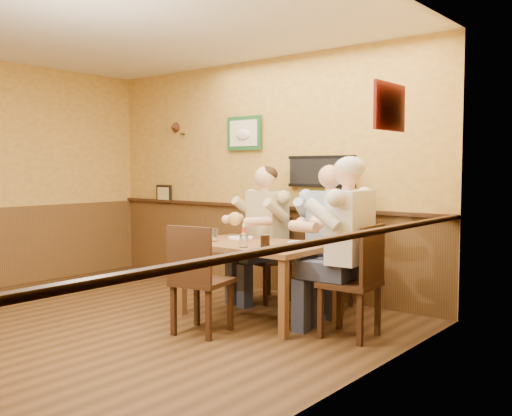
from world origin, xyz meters
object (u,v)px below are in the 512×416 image
(dining_table, at_px, (255,252))
(chair_right_end, at_px, (350,281))
(water_glass_left, at_px, (214,235))
(pepper_shaker, at_px, (247,238))
(diner_blue_polo, at_px, (330,245))
(diner_white_elder, at_px, (350,257))
(diner_tan_shirt, at_px, (267,241))
(chair_back_right, at_px, (330,264))
(water_glass_mid, at_px, (244,241))
(salt_shaker, at_px, (243,238))
(chair_back_left, at_px, (267,259))
(cola_tumbler, at_px, (265,241))
(hot_sauce_bottle, at_px, (244,233))
(chair_near_side, at_px, (202,279))

(dining_table, bearing_deg, chair_right_end, 1.32)
(water_glass_left, distance_m, pepper_shaker, 0.34)
(diner_blue_polo, bearing_deg, diner_white_elder, -63.26)
(chair_right_end, distance_m, diner_tan_shirt, 1.57)
(chair_back_right, height_order, water_glass_mid, chair_back_right)
(salt_shaker, bearing_deg, chair_back_right, 59.71)
(chair_back_left, xyz_separation_m, diner_white_elder, (1.43, -0.64, 0.24))
(cola_tumbler, bearing_deg, chair_right_end, 15.43)
(water_glass_mid, distance_m, hot_sauce_bottle, 0.44)
(diner_white_elder, bearing_deg, chair_back_left, -118.69)
(cola_tumbler, relative_size, salt_shaker, 1.26)
(water_glass_mid, bearing_deg, chair_near_side, -111.95)
(cola_tumbler, bearing_deg, hot_sauce_bottle, 154.98)
(chair_right_end, height_order, diner_blue_polo, diner_blue_polo)
(chair_back_left, height_order, diner_tan_shirt, diner_tan_shirt)
(chair_back_left, distance_m, diner_blue_polo, 0.80)
(dining_table, height_order, hot_sauce_bottle, hot_sauce_bottle)
(dining_table, distance_m, chair_near_side, 0.73)
(water_glass_mid, bearing_deg, salt_shaker, 131.11)
(chair_right_end, xyz_separation_m, chair_near_side, (-1.09, -0.73, -0.01))
(chair_right_end, height_order, pepper_shaker, chair_right_end)
(cola_tumbler, xyz_separation_m, pepper_shaker, (-0.41, 0.22, -0.02))
(chair_back_left, distance_m, hot_sauce_bottle, 0.77)
(chair_back_right, relative_size, hot_sauce_bottle, 5.90)
(salt_shaker, bearing_deg, water_glass_mid, -48.89)
(chair_back_left, xyz_separation_m, water_glass_left, (-0.02, -0.84, 0.34))
(dining_table, height_order, pepper_shaker, pepper_shaker)
(hot_sauce_bottle, xyz_separation_m, pepper_shaker, (0.02, 0.02, -0.04))
(chair_near_side, bearing_deg, chair_right_end, -157.57)
(chair_near_side, xyz_separation_m, water_glass_mid, (0.16, 0.39, 0.32))
(dining_table, distance_m, chair_right_end, 1.07)
(diner_blue_polo, bearing_deg, dining_table, -131.80)
(water_glass_mid, height_order, cola_tumbler, water_glass_mid)
(chair_right_end, bearing_deg, salt_shaker, -90.17)
(chair_back_left, relative_size, diner_blue_polo, 0.69)
(hot_sauce_bottle, bearing_deg, cola_tumbler, -25.02)
(water_glass_mid, bearing_deg, chair_back_right, 76.17)
(chair_back_left, bearing_deg, diner_blue_polo, 18.36)
(chair_right_end, bearing_deg, chair_back_left, -118.69)
(diner_white_elder, height_order, water_glass_left, diner_white_elder)
(pepper_shaker, bearing_deg, chair_right_end, -0.25)
(dining_table, distance_m, diner_blue_polo, 0.86)
(water_glass_mid, distance_m, cola_tumbler, 0.20)
(dining_table, height_order, diner_blue_polo, diner_blue_polo)
(chair_back_right, xyz_separation_m, diner_blue_polo, (0.00, 0.00, 0.21))
(diner_white_elder, bearing_deg, diner_blue_polo, -142.84)
(diner_tan_shirt, relative_size, pepper_shaker, 17.24)
(dining_table, xyz_separation_m, water_glass_left, (-0.40, -0.18, 0.16))
(diner_blue_polo, bearing_deg, water_glass_left, -144.61)
(cola_tumbler, relative_size, pepper_shaker, 1.49)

